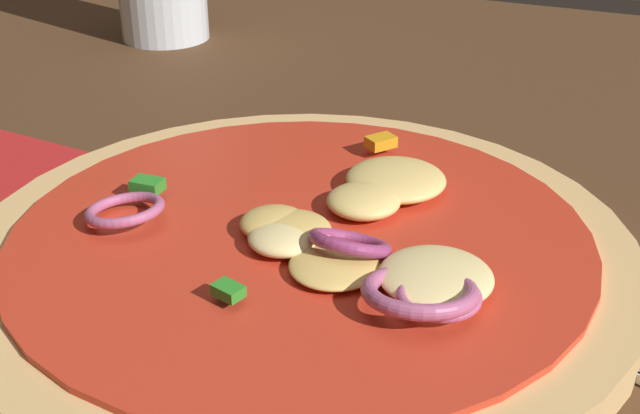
# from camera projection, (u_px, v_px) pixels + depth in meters

# --- Properties ---
(dining_table) EXTENTS (1.40, 1.04, 0.03)m
(dining_table) POSITION_uv_depth(u_px,v_px,m) (348.00, 350.00, 0.32)
(dining_table) COLOR #4C301C
(dining_table) RESTS_ON ground
(pizza) EXTENTS (0.28, 0.28, 0.03)m
(pizza) POSITION_uv_depth(u_px,v_px,m) (304.00, 249.00, 0.34)
(pizza) COLOR tan
(pizza) RESTS_ON dining_table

